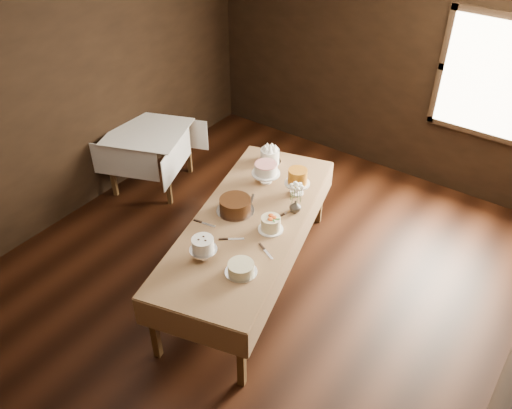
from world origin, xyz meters
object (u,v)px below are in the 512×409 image
object	(u,v)px
side_table	(148,137)
cake_lattice	(266,174)
cake_meringue	(270,156)
cake_chocolate	(235,206)
cake_cream	(241,269)
cake_flowers	(271,224)
flower_vase	(295,206)
cake_server_e	(208,225)
display_table	(249,224)
cake_caramel	(297,183)
cake_server_c	(252,198)
cake_server_d	(290,211)
cake_server_a	(236,239)
cake_swirl	(203,249)
cake_server_b	(268,254)

from	to	relation	value
side_table	cake_lattice	xyz separation A→B (m)	(1.86, -0.09, 0.22)
cake_meringue	cake_chocolate	world-z (taller)	cake_meringue
cake_lattice	cake_cream	distance (m)	1.41
cake_chocolate	cake_flowers	xyz separation A→B (m)	(0.45, -0.03, -0.00)
cake_flowers	flower_vase	bearing A→B (deg)	84.55
cake_meringue	cake_cream	distance (m)	1.80
cake_flowers	cake_chocolate	bearing A→B (deg)	175.57
cake_chocolate	cake_flowers	size ratio (longest dim) A/B	1.62
cake_chocolate	cake_flowers	bearing A→B (deg)	-4.43
cake_server_e	flower_vase	world-z (taller)	flower_vase
display_table	cake_caramel	distance (m)	0.69
cake_server_c	cake_server_d	size ratio (longest dim) A/B	1.00
cake_server_c	cake_server_e	distance (m)	0.60
side_table	cake_server_a	xyz separation A→B (m)	(2.18, -1.03, 0.12)
side_table	cake_server_c	world-z (taller)	cake_server_c
cake_swirl	cake_server_b	world-z (taller)	cake_swirl
cake_server_d	cake_swirl	bearing A→B (deg)	-177.12
cake_meringue	cake_server_e	distance (m)	1.29
cake_caramel	cake_server_c	world-z (taller)	cake_caramel
cake_chocolate	cake_server_c	bearing A→B (deg)	87.09
side_table	cake_swirl	distance (m)	2.53
cake_swirl	cake_server_c	distance (m)	0.99
cake_flowers	cake_server_d	size ratio (longest dim) A/B	1.09
side_table	display_table	bearing A→B (deg)	-18.93
cake_flowers	cake_meringue	bearing A→B (deg)	124.74
cake_server_e	cake_caramel	bearing A→B (deg)	56.23
cake_server_b	cake_server_d	distance (m)	0.67
cake_server_e	display_table	bearing A→B (deg)	38.27
cake_flowers	cake_server_a	size ratio (longest dim) A/B	1.09
cake_meringue	cake_caramel	distance (m)	0.67
flower_vase	cake_server_a	bearing A→B (deg)	-107.90
cake_flowers	cake_server_c	xyz separation A→B (m)	(-0.44, 0.30, -0.06)
cake_caramel	cake_server_a	world-z (taller)	cake_caramel
cake_chocolate	cake_flowers	world-z (taller)	cake_chocolate
cake_chocolate	cake_server_a	bearing A→B (deg)	-51.60
cake_swirl	cake_server_b	xyz separation A→B (m)	(0.45, 0.37, -0.10)
cake_server_c	cake_lattice	bearing A→B (deg)	-14.69
cake_cream	cake_server_b	xyz separation A→B (m)	(0.06, 0.33, -0.04)
cake_chocolate	cake_swirl	xyz separation A→B (m)	(0.18, -0.71, 0.03)
cake_meringue	cake_server_e	xyz separation A→B (m)	(0.16, -1.28, -0.07)
display_table	cake_server_e	size ratio (longest dim) A/B	11.62
cake_cream	cake_server_d	xyz separation A→B (m)	(-0.12, 0.98, -0.04)
cake_chocolate	cake_server_d	bearing A→B (deg)	34.95
cake_caramel	cake_chocolate	distance (m)	0.70
cake_lattice	cake_cream	world-z (taller)	cake_lattice
cake_cream	cake_server_e	size ratio (longest dim) A/B	1.18
cake_meringue	cake_server_d	bearing A→B (deg)	-43.02
cake_cream	flower_vase	size ratio (longest dim) A/B	2.29
cake_meringue	cake_server_e	bearing A→B (deg)	-83.03
cake_meringue	cake_server_d	distance (m)	0.94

